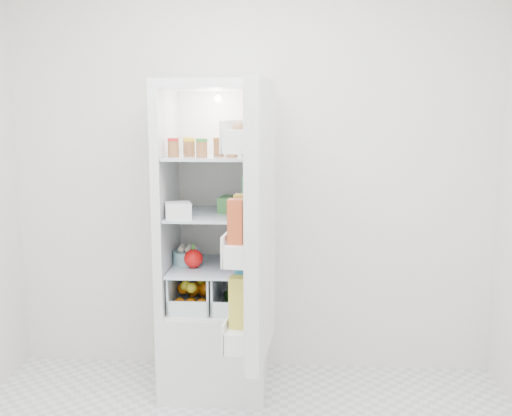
# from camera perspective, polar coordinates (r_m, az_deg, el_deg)

# --- Properties ---
(room_walls) EXTENTS (3.02, 3.02, 2.61)m
(room_walls) POSITION_cam_1_polar(r_m,az_deg,el_deg) (2.03, -3.27, 8.64)
(room_walls) COLOR silver
(room_walls) RESTS_ON ground
(refrigerator) EXTENTS (0.60, 0.60, 1.80)m
(refrigerator) POSITION_cam_1_polar(r_m,az_deg,el_deg) (3.43, -3.99, -6.80)
(refrigerator) COLOR silver
(refrigerator) RESTS_ON ground
(shelf_low) EXTENTS (0.49, 0.53, 0.01)m
(shelf_low) POSITION_cam_1_polar(r_m,az_deg,el_deg) (3.35, -4.15, -5.86)
(shelf_low) COLOR silver
(shelf_low) RESTS_ON refrigerator
(shelf_mid) EXTENTS (0.49, 0.53, 0.02)m
(shelf_mid) POSITION_cam_1_polar(r_m,az_deg,el_deg) (3.28, -4.21, -0.63)
(shelf_mid) COLOR silver
(shelf_mid) RESTS_ON refrigerator
(shelf_top) EXTENTS (0.49, 0.53, 0.02)m
(shelf_top) POSITION_cam_1_polar(r_m,az_deg,el_deg) (3.24, -4.28, 5.13)
(shelf_top) COLOR silver
(shelf_top) RESTS_ON refrigerator
(crisper_left) EXTENTS (0.23, 0.46, 0.22)m
(crisper_left) POSITION_cam_1_polar(r_m,az_deg,el_deg) (3.40, -6.19, -7.92)
(crisper_left) COLOR silver
(crisper_left) RESTS_ON refrigerator
(crisper_right) EXTENTS (0.23, 0.46, 0.22)m
(crisper_right) POSITION_cam_1_polar(r_m,az_deg,el_deg) (3.37, -2.04, -8.04)
(crisper_right) COLOR silver
(crisper_right) RESTS_ON refrigerator
(condiment_jars) EXTENTS (0.46, 0.34, 0.08)m
(condiment_jars) POSITION_cam_1_polar(r_m,az_deg,el_deg) (3.18, -4.61, 5.96)
(condiment_jars) COLOR #B21919
(condiment_jars) RESTS_ON shelf_top
(squeeze_bottle) EXTENTS (0.06, 0.06, 0.17)m
(squeeze_bottle) POSITION_cam_1_polar(r_m,az_deg,el_deg) (3.28, -1.66, 6.80)
(squeeze_bottle) COLOR silver
(squeeze_bottle) RESTS_ON shelf_top
(tub_white) EXTENTS (0.17, 0.17, 0.09)m
(tub_white) POSITION_cam_1_polar(r_m,az_deg,el_deg) (3.11, -7.79, -0.26)
(tub_white) COLOR white
(tub_white) RESTS_ON shelf_mid
(tin_red) EXTENTS (0.11, 0.11, 0.06)m
(tin_red) POSITION_cam_1_polar(r_m,az_deg,el_deg) (3.16, -2.17, -0.33)
(tin_red) COLOR #D54520
(tin_red) RESTS_ON shelf_mid
(tub_green) EXTENTS (0.13, 0.17, 0.09)m
(tub_green) POSITION_cam_1_polar(r_m,az_deg,el_deg) (3.31, -2.63, 0.39)
(tub_green) COLOR #3E883E
(tub_green) RESTS_ON shelf_mid
(red_cabbage) EXTENTS (0.16, 0.16, 0.16)m
(red_cabbage) POSITION_cam_1_polar(r_m,az_deg,el_deg) (3.28, -2.11, -4.57)
(red_cabbage) COLOR #5A1F5A
(red_cabbage) RESTS_ON shelf_low
(bell_pepper) EXTENTS (0.11, 0.11, 0.11)m
(bell_pepper) POSITION_cam_1_polar(r_m,az_deg,el_deg) (3.29, -6.28, -5.04)
(bell_pepper) COLOR red
(bell_pepper) RESTS_ON shelf_low
(mushroom_bowl) EXTENTS (0.20, 0.20, 0.08)m
(mushroom_bowl) POSITION_cam_1_polar(r_m,az_deg,el_deg) (3.38, -6.89, -4.93)
(mushroom_bowl) COLOR #82B4C2
(mushroom_bowl) RESTS_ON shelf_low
(salad_bag) EXTENTS (0.11, 0.11, 0.11)m
(salad_bag) POSITION_cam_1_polar(r_m,az_deg,el_deg) (3.11, -1.28, -5.79)
(salad_bag) COLOR #9EBE8E
(salad_bag) RESTS_ON shelf_low
(citrus_pile) EXTENTS (0.20, 0.31, 0.16)m
(citrus_pile) POSITION_cam_1_polar(r_m,az_deg,el_deg) (3.39, -6.23, -8.44)
(citrus_pile) COLOR orange
(citrus_pile) RESTS_ON refrigerator
(veg_pile) EXTENTS (0.16, 0.30, 0.10)m
(veg_pile) POSITION_cam_1_polar(r_m,az_deg,el_deg) (3.38, -1.95, -8.81)
(veg_pile) COLOR #204E1A
(veg_pile) RESTS_ON refrigerator
(fridge_door) EXTENTS (0.22, 0.60, 1.30)m
(fridge_door) POSITION_cam_1_polar(r_m,az_deg,el_deg) (2.68, -0.04, -1.89)
(fridge_door) COLOR silver
(fridge_door) RESTS_ON refrigerator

